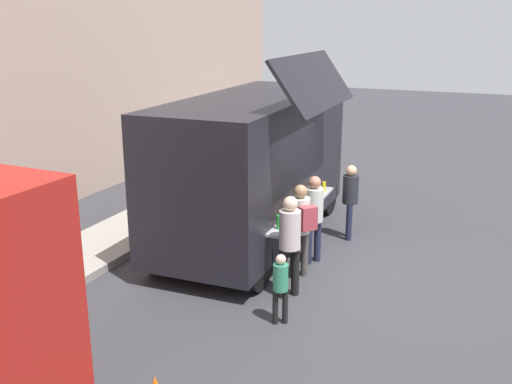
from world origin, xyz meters
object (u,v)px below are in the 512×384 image
Objects in this scene: food_truck_main at (255,164)px; customer_mid_with_backpack at (301,222)px; customer_rear_waiting at (290,238)px; customer_front_ordering at (314,212)px; child_near_queue at (281,283)px; trash_bin at (242,163)px; customer_extra_browsing at (350,195)px.

customer_mid_with_backpack is (-1.45, -1.53, -0.59)m from food_truck_main.
food_truck_main reaches higher than customer_rear_waiting.
child_near_queue is (-2.47, -0.29, -0.34)m from customer_front_ordering.
child_near_queue is (-0.93, -0.20, -0.37)m from customer_rear_waiting.
food_truck_main reaches higher than child_near_queue.
customer_front_ordering is at bearing -45.80° from customer_rear_waiting.
customer_rear_waiting is (-0.78, -0.08, -0.01)m from customer_mid_with_backpack.
customer_mid_with_backpack reaches higher than child_near_queue.
trash_bin is (4.39, 2.32, -1.18)m from food_truck_main.
customer_front_ordering is 1.50× the size of child_near_queue.
food_truck_main reaches higher than customer_extra_browsing.
food_truck_main is 2.18m from customer_mid_with_backpack.
food_truck_main reaches higher than trash_bin.
customer_mid_with_backpack is 0.98× the size of customer_rear_waiting.
child_near_queue is at bearing -151.78° from food_truck_main.
customer_front_ordering is 1.56m from customer_extra_browsing.
customer_front_ordering is 0.75m from customer_mid_with_backpack.
customer_front_ordering is at bearing -116.13° from food_truck_main.
customer_mid_with_backpack is at bearing 121.02° from customer_front_ordering.
food_truck_main reaches higher than customer_mid_with_backpack.
customer_front_ordering is at bearing -142.95° from trash_bin.
food_truck_main is 2.81m from customer_rear_waiting.
food_truck_main is at bearing 11.79° from customer_extra_browsing.
customer_rear_waiting is (-6.62, -3.92, 0.58)m from trash_bin.
food_truck_main is 3.71× the size of customer_extra_browsing.
customer_extra_browsing is (0.84, -1.81, -0.69)m from food_truck_main.
food_truck_main is 2.11m from customer_extra_browsing.
customer_rear_waiting is at bearing 73.06° from customer_extra_browsing.
trash_bin is 7.02m from customer_mid_with_backpack.
customer_mid_with_backpack reaches higher than customer_front_ordering.
customer_extra_browsing is at bearing -30.18° from child_near_queue.
food_truck_main is at bearing -2.65° from customer_mid_with_backpack.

